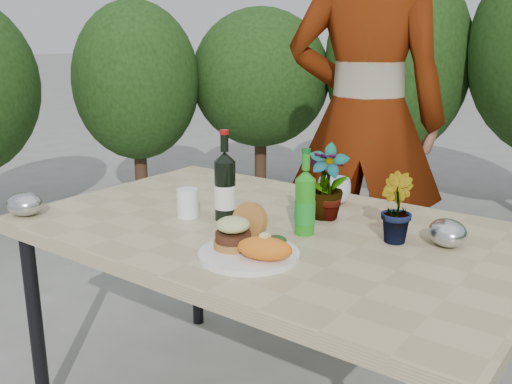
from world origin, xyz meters
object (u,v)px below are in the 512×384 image
Objects in this scene: wine_bottle at (225,187)px; person at (365,120)px; patio_table at (271,243)px; dinner_plate at (249,254)px.

person reaches higher than wine_bottle.
patio_table is 0.28m from dinner_plate.
person is at bearing 79.07° from wine_bottle.
dinner_plate reaches higher than patio_table.
person is (-0.23, 1.16, 0.22)m from dinner_plate.
patio_table is 0.96m from person.
wine_bottle is (-0.26, 0.22, 0.10)m from dinner_plate.
wine_bottle reaches higher than patio_table.
dinner_plate is 0.94× the size of wine_bottle.
patio_table is at bearing 112.41° from dinner_plate.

